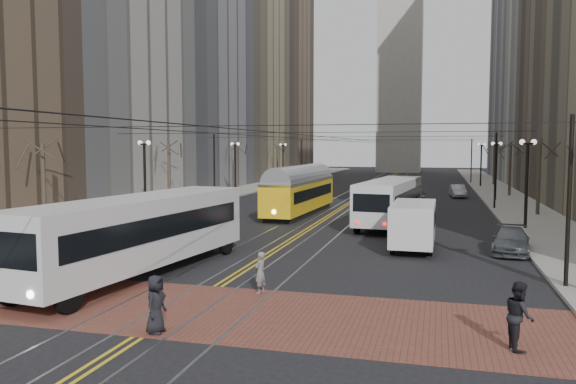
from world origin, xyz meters
The scene contains 24 objects.
ground centered at (0.00, 0.00, 0.00)m, with size 260.00×260.00×0.00m, color black.
sidewalk_left centered at (-15.00, 45.00, 0.07)m, with size 5.00×140.00×0.15m, color gray.
sidewalk_right centered at (15.00, 45.00, 0.07)m, with size 5.00×140.00×0.15m, color gray.
crosswalk_band centered at (0.00, -4.00, 0.01)m, with size 25.00×6.00×0.01m, color brown.
streetcar_rails centered at (0.00, 45.00, 0.00)m, with size 4.80×130.00×0.02m, color gray.
centre_lines centered at (0.00, 45.00, 0.01)m, with size 0.42×130.00×0.01m, color gold.
building_left_mid centered at (-25.50, 46.00, 17.00)m, with size 16.00×20.00×34.00m, color slate.
building_left_midfar centered at (-27.50, 66.00, 26.00)m, with size 20.00×20.00×52.00m, color gray.
building_left_far centered at (-25.50, 86.00, 20.00)m, with size 16.00×20.00×40.00m, color brown.
building_right_far centered at (25.50, 86.00, 20.00)m, with size 16.00×20.00×40.00m, color slate.
clock_tower centered at (0.00, 102.00, 35.96)m, with size 12.00×12.00×66.00m.
lamp_posts centered at (0.00, 28.75, 2.80)m, with size 27.60×57.20×5.60m.
street_trees centered at (0.00, 35.25, 2.80)m, with size 31.68×53.28×5.60m.
trolley_wires centered at (0.00, 34.83, 3.77)m, with size 25.96×120.00×6.60m.
transit_bus centered at (-3.91, 0.00, 1.65)m, with size 2.75×13.22×3.31m, color silver.
streetcar centered at (-2.50, 22.63, 1.52)m, with size 2.40×12.92×3.05m, color yellow.
rear_bus centered at (5.00, 18.20, 1.55)m, with size 2.59×11.89×3.10m, color silver.
cargo_van centered at (6.95, 9.03, 1.23)m, with size 2.14×5.55×2.46m, color silver.
sedan_grey centered at (6.21, 34.42, 0.73)m, with size 1.71×4.26×1.45m, color #45474D.
sedan_silver centered at (10.24, 41.45, 0.67)m, with size 1.42×4.07×1.34m, color #A0A3A8.
sedan_parked centered at (11.80, 9.32, 0.63)m, with size 1.78×4.37×1.27m, color #464A4F.
pedestrian_a centered at (0.32, -6.50, 0.86)m, with size 0.83×0.54×1.70m, color black.
pedestrian_b centered at (1.89, -1.50, 0.78)m, with size 0.56×0.37×1.54m, color slate.
pedestrian_c centered at (10.30, -5.19, 0.93)m, with size 0.89×0.69×1.83m, color black.
Camera 1 is at (8.13, -20.87, 5.40)m, focal length 35.00 mm.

